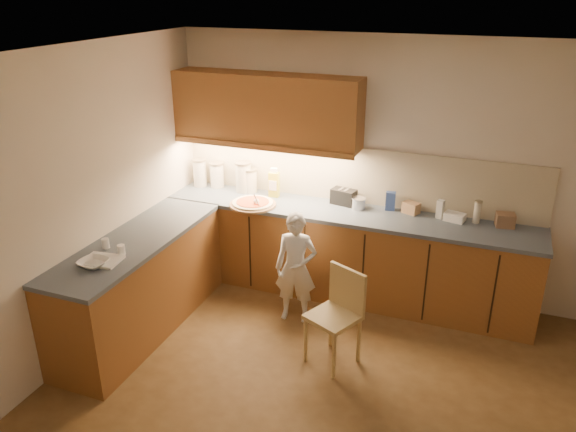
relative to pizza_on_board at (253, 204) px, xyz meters
The scene contains 24 objects.
room 2.12m from the pizza_on_board, 49.18° to the right, with size 4.54×4.50×2.62m.
l_counter 0.67m from the pizza_on_board, 34.45° to the right, with size 3.77×2.62×0.92m.
backsplash 1.08m from the pizza_on_board, 27.19° to the left, with size 3.75×0.02×0.58m, color beige.
upper_cabinets 0.96m from the pizza_on_board, 84.97° to the left, with size 1.95×0.36×0.73m.
pizza_on_board is the anchor object (origin of this frame).
child 0.87m from the pizza_on_board, 35.02° to the right, with size 0.40×0.26×1.09m, color white.
wooden_chair 1.57m from the pizza_on_board, 37.48° to the right, with size 0.50×0.50×0.84m.
mixing_bowl 1.79m from the pizza_on_board, 111.18° to the right, with size 0.23×0.23×0.06m, color white.
canister_a 0.88m from the pizza_on_board, 157.06° to the left, with size 0.15×0.15×0.31m.
canister_b 0.72m from the pizza_on_board, 147.89° to the left, with size 0.16×0.16×0.28m.
canister_c 0.46m from the pizza_on_board, 127.56° to the left, with size 0.18×0.18×0.33m.
canister_d 0.43m from the pizza_on_board, 118.33° to the left, with size 0.16×0.16×0.26m.
oil_jug 0.36m from the pizza_on_board, 72.77° to the left, with size 0.11×0.09×0.32m.
toaster 0.93m from the pizza_on_board, 23.72° to the left, with size 0.27×0.19×0.16m.
steel_pot 1.07m from the pizza_on_board, 16.63° to the left, with size 0.15×0.15×0.11m.
blue_box 1.39m from the pizza_on_board, 16.20° to the left, with size 0.09×0.07×0.19m, color #304990.
card_box_a 1.58m from the pizza_on_board, 13.83° to the left, with size 0.15×0.11×0.11m, color tan.
white_bottle 1.85m from the pizza_on_board, 10.87° to the left, with size 0.06×0.06×0.18m, color silver.
flat_pack 1.99m from the pizza_on_board, ahead, with size 0.19×0.13×0.07m, color white.
tall_jar 2.19m from the pizza_on_board, ahead, with size 0.07×0.07×0.22m.
card_box_b 2.44m from the pizza_on_board, ahead, with size 0.17×0.13×0.13m, color #977151.
dough_cloth 1.70m from the pizza_on_board, 112.03° to the right, with size 0.30×0.24×0.02m, color silver.
spice_jar_a 1.56m from the pizza_on_board, 119.68° to the right, with size 0.06×0.06×0.08m, color silver.
spice_jar_b 1.52m from the pizza_on_board, 111.96° to the right, with size 0.06×0.06×0.09m, color white.
Camera 1 is at (0.95, -3.33, 3.03)m, focal length 35.00 mm.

